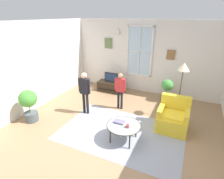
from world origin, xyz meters
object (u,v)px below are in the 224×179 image
object	(u,v)px
television	(111,77)
potted_plant_by_window	(167,89)
cup	(128,126)
person_black_shirt	(85,89)
floor_lamp	(183,72)
remote_near_books	(127,126)
armchair	(173,118)
book_stack	(119,122)
potted_plant_corner	(29,103)
person_red_shirt	(120,87)
tv_stand	(111,87)
coffee_table	(124,126)

from	to	relation	value
television	potted_plant_by_window	size ratio (longest dim) A/B	0.69
cup	person_black_shirt	size ratio (longest dim) A/B	0.07
person_black_shirt	floor_lamp	bearing A→B (deg)	20.75
cup	remote_near_books	bearing A→B (deg)	116.60
person_black_shirt	potted_plant_by_window	size ratio (longest dim) A/B	1.66
armchair	floor_lamp	size ratio (longest dim) A/B	0.53
book_stack	cup	xyz separation A→B (m)	(0.26, -0.11, 0.02)
person_black_shirt	floor_lamp	world-z (taller)	floor_lamp
television	potted_plant_corner	world-z (taller)	potted_plant_corner
book_stack	person_red_shirt	world-z (taller)	person_red_shirt
cup	television	bearing A→B (deg)	122.12
cup	floor_lamp	xyz separation A→B (m)	(0.92, 1.75, 0.91)
tv_stand	person_red_shirt	bearing A→B (deg)	-53.62
coffee_table	person_black_shirt	size ratio (longest dim) A/B	0.63
television	coffee_table	xyz separation A→B (m)	(1.54, -2.59, -0.19)
book_stack	tv_stand	bearing A→B (deg)	118.88
armchair	remote_near_books	world-z (taller)	armchair
coffee_table	person_black_shirt	bearing A→B (deg)	154.84
person_black_shirt	floor_lamp	size ratio (longest dim) A/B	0.79
tv_stand	cup	distance (m)	3.14
remote_near_books	person_black_shirt	distance (m)	1.81
television	cup	world-z (taller)	television
television	cup	size ratio (longest dim) A/B	6.25
television	potted_plant_by_window	world-z (taller)	potted_plant_by_window
potted_plant_by_window	potted_plant_corner	size ratio (longest dim) A/B	0.84
cup	remote_near_books	xyz separation A→B (m)	(-0.03, 0.06, -0.03)
floor_lamp	person_black_shirt	bearing A→B (deg)	-159.25
television	cup	xyz separation A→B (m)	(1.66, -2.65, -0.12)
armchair	cup	world-z (taller)	armchair
armchair	potted_plant_by_window	xyz separation A→B (m)	(-0.43, 1.65, 0.12)
remote_near_books	book_stack	bearing A→B (deg)	166.85
cup	person_black_shirt	distance (m)	1.85
person_black_shirt	cup	bearing A→B (deg)	-25.26
cup	person_red_shirt	distance (m)	1.72
armchair	potted_plant_corner	xyz separation A→B (m)	(-3.72, -1.29, 0.24)
person_red_shirt	floor_lamp	size ratio (longest dim) A/B	0.72
person_red_shirt	book_stack	bearing A→B (deg)	-68.36
remote_near_books	person_red_shirt	world-z (taller)	person_red_shirt
cup	person_black_shirt	world-z (taller)	person_black_shirt
remote_near_books	potted_plant_by_window	xyz separation A→B (m)	(0.48, 2.63, 0.01)
armchair	book_stack	size ratio (longest dim) A/B	3.31
armchair	person_red_shirt	distance (m)	1.80
tv_stand	television	size ratio (longest dim) A/B	1.96
tv_stand	book_stack	size ratio (longest dim) A/B	4.09
potted_plant_by_window	tv_stand	bearing A→B (deg)	-178.95
floor_lamp	television	bearing A→B (deg)	160.81
armchair	book_stack	world-z (taller)	armchair
person_red_shirt	floor_lamp	xyz separation A→B (m)	(1.73, 0.26, 0.63)
remote_near_books	potted_plant_corner	size ratio (longest dim) A/B	0.15
book_stack	potted_plant_corner	bearing A→B (deg)	-172.05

